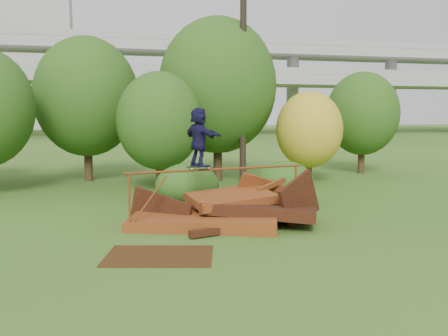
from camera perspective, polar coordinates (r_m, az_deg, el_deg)
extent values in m
plane|color=#2D5116|center=(12.39, 5.93, -8.25)|extent=(240.00, 240.00, 0.00)
cube|color=#51210E|center=(14.00, -2.14, -5.78)|extent=(4.63, 3.73, 0.67)
cube|color=black|center=(14.05, 4.13, -4.75)|extent=(3.61, 3.04, 0.60)
cube|color=#51210E|center=(14.28, 0.83, -3.42)|extent=(2.57, 1.92, 0.49)
cube|color=black|center=(14.21, 8.62, -3.74)|extent=(1.63, 1.00, 1.77)
cube|color=#51210E|center=(15.34, 3.67, -3.33)|extent=(1.71, 0.48, 1.62)
cube|color=black|center=(14.16, -7.25, -4.99)|extent=(1.64, 1.45, 1.33)
cube|color=black|center=(12.94, 0.30, -7.05)|extent=(2.09, 0.76, 0.17)
cube|color=#51210E|center=(15.12, 5.47, -1.95)|extent=(1.15, 0.88, 0.32)
cylinder|color=brown|center=(13.26, -10.76, -3.94)|extent=(0.06, 0.06, 1.55)
cylinder|color=brown|center=(15.14, 8.17, -2.64)|extent=(0.06, 0.06, 1.55)
cylinder|color=brown|center=(13.90, -0.66, -0.14)|extent=(5.27, 0.91, 0.06)
cube|color=black|center=(13.68, -2.86, 0.14)|extent=(0.70, 0.29, 0.02)
cylinder|color=beige|center=(13.53, -3.72, -0.08)|extent=(0.05, 0.04, 0.05)
cylinder|color=beige|center=(13.67, -3.93, -0.02)|extent=(0.05, 0.04, 0.05)
cylinder|color=beige|center=(13.70, -1.79, 0.01)|extent=(0.05, 0.04, 0.05)
cylinder|color=beige|center=(13.84, -2.02, 0.07)|extent=(0.05, 0.04, 0.05)
imported|color=#151238|center=(13.62, -2.88, 3.56)|extent=(1.00, 1.56, 1.61)
cube|color=#39200C|center=(11.10, -7.42, -9.91)|extent=(2.64, 2.16, 0.03)
cylinder|color=black|center=(23.92, -15.24, 1.09)|extent=(0.38, 0.38, 2.09)
ellipsoid|color=#214311|center=(23.84, -15.44, 7.87)|extent=(4.75, 4.75, 5.46)
cylinder|color=black|center=(20.05, -7.32, -0.47)|extent=(0.33, 0.33, 1.55)
ellipsoid|color=#214311|center=(19.92, -7.40, 5.37)|extent=(3.38, 3.38, 3.88)
cylinder|color=black|center=(23.11, -0.73, 1.46)|extent=(0.40, 0.40, 2.36)
ellipsoid|color=#214311|center=(23.07, -0.74, 9.40)|extent=(5.39, 5.39, 6.19)
cylinder|color=black|center=(22.71, 9.63, -0.08)|extent=(0.31, 0.31, 1.28)
ellipsoid|color=#A58C19|center=(22.59, 9.71, 4.35)|extent=(2.97, 2.97, 3.41)
cylinder|color=black|center=(27.01, 15.41, 1.23)|extent=(0.35, 0.35, 1.70)
ellipsoid|color=#214311|center=(26.91, 15.55, 6.02)|extent=(3.75, 3.75, 4.31)
ellipsoid|color=#214311|center=(16.47, -4.22, -2.02)|extent=(2.12, 1.96, 1.47)
ellipsoid|color=#214311|center=(17.43, 6.89, -1.60)|extent=(2.07, 1.90, 1.47)
cylinder|color=black|center=(21.72, 2.20, 10.33)|extent=(0.28, 0.28, 9.31)
cube|color=gray|center=(71.55, -11.01, 10.02)|extent=(160.00, 9.00, 1.40)
cube|color=gray|center=(78.00, -11.34, 13.37)|extent=(160.00, 9.00, 1.40)
cylinder|color=gray|center=(71.39, -10.94, 6.81)|extent=(2.20, 2.20, 8.00)
cylinder|color=gray|center=(74.63, 3.09, 6.88)|extent=(2.20, 2.20, 8.00)
cube|color=#9E9E99|center=(114.40, -20.49, 11.28)|extent=(14.00, 14.00, 28.00)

